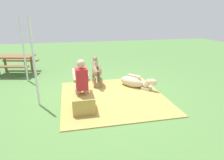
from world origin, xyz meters
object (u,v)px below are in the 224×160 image
person_seated (81,82)px  hay_bale (83,103)px  pony_standing (97,70)px  tent_pole_left (34,63)px  tent_pole_right (24,49)px  pony_lying (135,82)px  picnic_bench (14,60)px

person_seated → hay_bale: bearing=-178.4°
hay_bale → pony_standing: size_ratio=0.54×
hay_bale → tent_pole_left: tent_pole_left is taller
tent_pole_left → tent_pole_right: (2.23, 0.66, 0.00)m
person_seated → pony_standing: bearing=-20.3°
hay_bale → pony_standing: bearing=-18.6°
person_seated → pony_lying: 2.22m
pony_lying → picnic_bench: bearing=59.1°
hay_bale → pony_lying: bearing=-53.9°
person_seated → tent_pole_left: 1.28m
pony_standing → hay_bale: bearing=161.4°
tent_pole_left → pony_lying: bearing=-75.9°
hay_bale → person_seated: person_seated is taller
person_seated → tent_pole_left: tent_pole_left is taller
pony_lying → tent_pole_left: (-0.74, 2.94, 0.96)m
hay_bale → tent_pole_left: (0.58, 1.13, 0.94)m
pony_standing → pony_lying: pony_standing is taller
hay_bale → pony_standing: (1.85, -0.62, 0.31)m
hay_bale → pony_lying: size_ratio=0.61×
tent_pole_right → picnic_bench: bearing=30.5°
hay_bale → tent_pole_left: bearing=62.9°
tent_pole_left → picnic_bench: (3.26, 1.27, -0.57)m
person_seated → picnic_bench: person_seated is taller
picnic_bench → person_seated: bearing=-147.0°
person_seated → tent_pole_left: bearing=69.6°
pony_standing → tent_pole_right: size_ratio=0.59×
tent_pole_right → hay_bale: bearing=-147.5°
tent_pole_right → pony_standing: bearing=-111.8°
hay_bale → person_seated: (0.16, 0.00, 0.50)m
hay_bale → picnic_bench: bearing=32.0°
person_seated → tent_pole_left: size_ratio=0.57×
hay_bale → tent_pole_left: 1.58m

